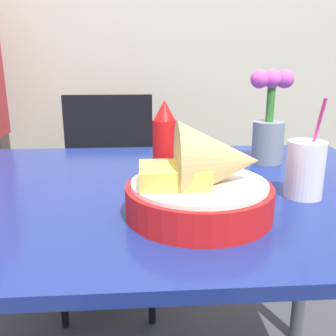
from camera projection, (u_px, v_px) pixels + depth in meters
name	position (u px, v px, depth m)	size (l,w,h in m)	color
wall_window	(141.00, 11.00, 1.83)	(7.00, 0.06, 2.60)	#B7B2A3
dining_table	(146.00, 224.00, 0.92)	(1.30, 0.85, 0.78)	navy
chair_far_window	(109.00, 181.00, 1.69)	(0.40, 0.40, 0.92)	black
food_basket	(205.00, 183.00, 0.71)	(0.28, 0.28, 0.18)	red
ketchup_bottle	(165.00, 142.00, 0.93)	(0.06, 0.06, 0.20)	red
drink_cup	(305.00, 171.00, 0.81)	(0.08, 0.08, 0.22)	silver
flower_vase	(269.00, 124.00, 1.07)	(0.12, 0.09, 0.26)	gray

